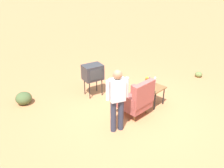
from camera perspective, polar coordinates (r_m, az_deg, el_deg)
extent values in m
plane|color=#C17A4C|center=(6.88, 4.97, -6.88)|extent=(60.00, 60.00, 0.00)
cylinder|color=brown|center=(7.13, 4.88, -4.54)|extent=(0.05, 0.05, 0.22)
cylinder|color=brown|center=(6.79, 1.93, -6.15)|extent=(0.05, 0.05, 0.22)
cylinder|color=brown|center=(6.85, 8.26, -6.11)|extent=(0.05, 0.05, 0.22)
cylinder|color=brown|center=(6.50, 5.36, -7.89)|extent=(0.05, 0.05, 0.22)
cube|color=#9E4C47|center=(6.70, 5.18, -4.62)|extent=(0.77, 0.77, 0.20)
cube|color=#9E4C47|center=(6.33, 7.53, -2.36)|extent=(0.76, 0.17, 0.64)
cube|color=#9E4C47|center=(6.81, 7.01, -1.97)|extent=(0.15, 0.69, 0.26)
cube|color=#9E4C47|center=(6.38, 3.39, -3.87)|extent=(0.15, 0.69, 0.26)
cylinder|color=black|center=(7.51, 9.34, -1.72)|extent=(0.04, 0.04, 0.55)
cylinder|color=black|center=(7.19, 7.24, -2.90)|extent=(0.04, 0.04, 0.55)
cylinder|color=black|center=(7.30, 12.18, -2.84)|extent=(0.04, 0.04, 0.55)
cylinder|color=black|center=(6.97, 10.15, -4.12)|extent=(0.04, 0.04, 0.55)
cube|color=brown|center=(7.11, 9.90, -0.82)|extent=(0.56, 0.56, 0.03)
cylinder|color=black|center=(7.47, -5.35, -1.63)|extent=(0.03, 0.03, 0.55)
cylinder|color=black|center=(7.65, -2.41, -0.84)|extent=(0.03, 0.03, 0.55)
cylinder|color=black|center=(7.77, -6.54, -0.58)|extent=(0.03, 0.03, 0.55)
cylinder|color=black|center=(7.94, -3.69, 0.15)|extent=(0.03, 0.03, 0.55)
cube|color=#333338|center=(7.49, -4.63, 2.82)|extent=(0.69, 0.57, 0.48)
cube|color=#383D3F|center=(7.31, -3.81, 2.24)|extent=(0.41, 0.11, 0.34)
cylinder|color=#2D3347|center=(5.99, 2.10, -7.32)|extent=(0.14, 0.14, 0.86)
cylinder|color=#2D3347|center=(5.93, 0.31, -7.70)|extent=(0.14, 0.14, 0.86)
cube|color=silver|center=(5.60, 1.28, -1.42)|extent=(0.42, 0.35, 0.56)
cylinder|color=silver|center=(5.68, 3.52, -0.77)|extent=(0.09, 0.09, 0.50)
cylinder|color=silver|center=(5.51, -1.03, -1.57)|extent=(0.09, 0.09, 0.50)
sphere|color=#A37556|center=(5.43, 1.32, 2.24)|extent=(0.22, 0.22, 0.22)
cylinder|color=brown|center=(6.96, 8.17, 0.23)|extent=(0.07, 0.07, 0.30)
cylinder|color=blue|center=(7.05, 9.34, -0.31)|extent=(0.07, 0.07, 0.12)
cylinder|color=silver|center=(7.29, 10.19, 0.88)|extent=(0.06, 0.06, 0.20)
cylinder|color=silver|center=(7.16, 8.44, 0.45)|extent=(0.09, 0.09, 0.18)
sphere|color=yellow|center=(7.11, 8.51, 1.48)|extent=(0.07, 0.07, 0.07)
sphere|color=#E04C66|center=(7.13, 8.77, 1.55)|extent=(0.07, 0.07, 0.07)
sphere|color=orange|center=(7.09, 8.25, 1.43)|extent=(0.07, 0.07, 0.07)
ellipsoid|color=#475B33|center=(7.68, -20.30, -3.19)|extent=(0.48, 0.48, 0.37)
ellipsoid|color=olive|center=(9.61, 19.94, 2.19)|extent=(0.27, 0.27, 0.21)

